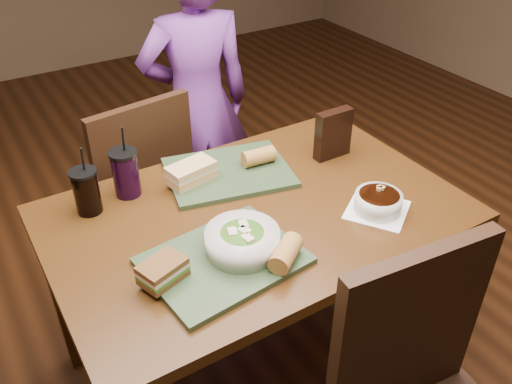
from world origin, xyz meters
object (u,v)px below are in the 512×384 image
diner (197,105)px  sandwich_near (163,271)px  baguette_near (286,253)px  cup_berry (126,173)px  tray_near (224,261)px  tray_far (229,172)px  cup_cola (86,191)px  chip_bag (333,134)px  sandwich_far (191,173)px  baguette_far (259,156)px  soup_bowl (378,202)px  dining_table (256,232)px  chair_far (141,189)px  salad_bowl (242,239)px

diner → sandwich_near: (-0.62, -1.04, 0.09)m
baguette_near → cup_berry: bearing=113.0°
tray_near → tray_far: bearing=59.0°
diner → cup_cola: 0.92m
cup_cola → diner: bearing=41.9°
tray_near → chip_bag: (0.63, 0.31, 0.08)m
sandwich_far → baguette_far: size_ratio=1.49×
sandwich_far → baguette_far: bearing=-5.6°
soup_bowl → cup_berry: size_ratio=1.01×
baguette_far → cup_berry: 0.47m
baguette_far → chip_bag: bearing=-14.3°
dining_table → cup_berry: cup_berry is taller
sandwich_far → cup_berry: (-0.20, 0.06, 0.03)m
tray_far → sandwich_far: 0.14m
chair_far → baguette_far: bearing=-53.3°
diner → soup_bowl: diner is taller
baguette_near → chip_bag: 0.64m
baguette_near → tray_far: bearing=78.9°
soup_bowl → baguette_near: (-0.40, -0.06, 0.01)m
sandwich_far → sandwich_near: bearing=-125.0°
tray_far → sandwich_far: sandwich_far is taller
baguette_far → diner: bearing=82.6°
chair_far → diner: bearing=32.4°
sandwich_near → cup_cola: size_ratio=0.61×
dining_table → baguette_near: (-0.07, -0.27, 0.14)m
dining_table → sandwich_far: 0.30m
sandwich_near → baguette_near: 0.34m
dining_table → soup_bowl: (0.33, -0.21, 0.12)m
chair_far → soup_bowl: chair_far is taller
sandwich_near → salad_bowl: bearing=-1.2°
salad_bowl → sandwich_near: (-0.24, 0.01, -0.01)m
diner → cup_cola: bearing=52.6°
tray_near → sandwich_far: (0.10, 0.41, 0.04)m
diner → sandwich_near: size_ratio=10.01×
soup_bowl → baguette_far: size_ratio=2.17×
diner → tray_near: 1.14m
dining_table → sandwich_near: (-0.39, -0.16, 0.14)m
dining_table → sandwich_near: sandwich_near is taller
chair_far → sandwich_far: bearing=-81.4°
salad_bowl → soup_bowl: (0.47, -0.04, -0.02)m
salad_bowl → cup_cola: 0.53m
dining_table → salad_bowl: 0.26m
tray_far → cup_berry: 0.36m
sandwich_near → tray_far: bearing=42.9°
cup_berry → chair_far: bearing=66.4°
cup_cola → chair_far: bearing=51.7°
salad_bowl → cup_cola: (-0.31, 0.43, 0.02)m
tray_far → cup_cola: (-0.48, 0.04, 0.07)m
tray_near → tray_far: size_ratio=1.00×
tray_far → baguette_far: baguette_far is taller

